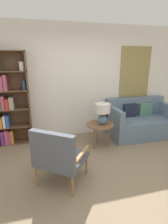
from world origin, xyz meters
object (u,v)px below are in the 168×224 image
bookshelf (2,102)px  table_lamp (102,112)px  couch (139,121)px  armchair (58,155)px  side_table (100,126)px

bookshelf → table_lamp: size_ratio=4.45×
couch → table_lamp: 1.34m
bookshelf → armchair: size_ratio=2.20×
armchair → side_table: bearing=45.0°
couch → table_lamp: table_lamp is taller
couch → side_table: 1.28m
bookshelf → side_table: size_ratio=3.46×
couch → side_table: size_ratio=2.69×
bookshelf → armchair: bearing=-59.3°
bookshelf → table_lamp: 2.20m
side_table → table_lamp: size_ratio=1.29×
bookshelf → couch: size_ratio=1.28×
armchair → side_table: armchair is taller
side_table → couch: bearing=17.1°
bookshelf → couch: bearing=-4.8°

